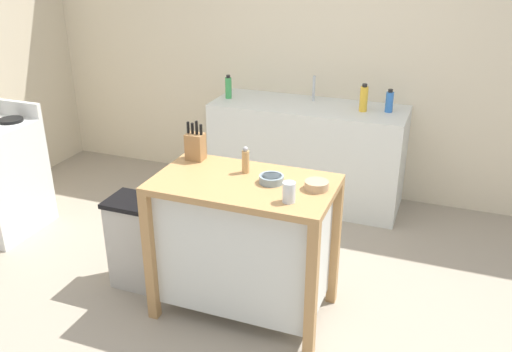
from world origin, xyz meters
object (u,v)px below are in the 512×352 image
(pepper_grinder, at_px, (246,160))
(bottle_hand_soap, at_px, (228,88))
(trash_bin, at_px, (139,242))
(bowl_ceramic_small, at_px, (317,185))
(bottle_dish_soap, at_px, (364,99))
(drinking_cup, at_px, (289,192))
(bottle_spray_cleaner, at_px, (389,102))
(kitchen_island, at_px, (244,240))
(sink_faucet, at_px, (314,88))
(bowl_ceramic_wide, at_px, (271,179))
(knife_block, at_px, (195,146))

(pepper_grinder, bearing_deg, bottle_hand_soap, 116.84)
(pepper_grinder, xyz_separation_m, trash_bin, (-0.73, -0.11, -0.65))
(bowl_ceramic_small, xyz_separation_m, bottle_dish_soap, (-0.04, 1.61, 0.07))
(drinking_cup, distance_m, bottle_spray_cleaner, 1.89)
(kitchen_island, distance_m, pepper_grinder, 0.49)
(drinking_cup, bearing_deg, sink_faucet, 101.46)
(bowl_ceramic_wide, bearing_deg, bottle_hand_soap, 120.98)
(trash_bin, bearing_deg, sink_faucet, 68.91)
(pepper_grinder, bearing_deg, knife_block, 167.39)
(trash_bin, bearing_deg, bowl_ceramic_small, 1.37)
(bowl_ceramic_small, bearing_deg, bowl_ceramic_wide, -178.85)
(kitchen_island, bearing_deg, knife_block, 153.38)
(bowl_ceramic_wide, bearing_deg, knife_block, 163.45)
(pepper_grinder, height_order, bottle_dish_soap, bottle_dish_soap)
(kitchen_island, height_order, bowl_ceramic_wide, bowl_ceramic_wide)
(bowl_ceramic_wide, relative_size, drinking_cup, 1.26)
(kitchen_island, height_order, drinking_cup, drinking_cup)
(bowl_ceramic_small, height_order, bottle_spray_cleaner, bottle_spray_cleaner)
(bottle_hand_soap, height_order, bottle_dish_soap, bottle_dish_soap)
(pepper_grinder, bearing_deg, bottle_dish_soap, 74.80)
(bowl_ceramic_wide, xyz_separation_m, bottle_spray_cleaner, (0.42, 1.67, 0.05))
(drinking_cup, xyz_separation_m, bottle_dish_soap, (0.06, 1.82, 0.04))
(bowl_ceramic_small, xyz_separation_m, drinking_cup, (-0.10, -0.20, 0.03))
(pepper_grinder, relative_size, bottle_hand_soap, 0.80)
(kitchen_island, height_order, trash_bin, kitchen_island)
(bowl_ceramic_small, xyz_separation_m, bottle_spray_cleaner, (0.16, 1.67, 0.05))
(sink_faucet, relative_size, bottle_dish_soap, 0.97)
(bowl_ceramic_small, relative_size, sink_faucet, 0.61)
(drinking_cup, relative_size, bottle_spray_cleaner, 0.60)
(drinking_cup, bearing_deg, pepper_grinder, 141.74)
(kitchen_island, height_order, bottle_hand_soap, bottle_hand_soap)
(bowl_ceramic_wide, relative_size, pepper_grinder, 0.86)
(kitchen_island, relative_size, pepper_grinder, 6.39)
(knife_block, distance_m, drinking_cup, 0.82)
(bottle_spray_cleaner, relative_size, bottle_dish_soap, 0.83)
(kitchen_island, bearing_deg, trash_bin, 178.98)
(bowl_ceramic_wide, distance_m, bowl_ceramic_small, 0.26)
(bowl_ceramic_small, bearing_deg, bottle_hand_soap, 127.55)
(drinking_cup, bearing_deg, bowl_ceramic_wide, 129.93)
(pepper_grinder, xyz_separation_m, bottle_hand_soap, (-0.76, 1.50, 0.01))
(bowl_ceramic_wide, distance_m, bottle_dish_soap, 1.63)
(kitchen_island, xyz_separation_m, drinking_cup, (0.32, -0.16, 0.45))
(bowl_ceramic_small, bearing_deg, bottle_dish_soap, 91.41)
(bottle_dish_soap, bearing_deg, drinking_cup, -91.83)
(kitchen_island, xyz_separation_m, bottle_dish_soap, (0.38, 1.65, 0.49))
(knife_block, xyz_separation_m, pepper_grinder, (0.37, -0.08, -0.01))
(knife_block, bearing_deg, bottle_spray_cleaner, 56.72)
(kitchen_island, relative_size, drinking_cup, 9.40)
(knife_block, height_order, pepper_grinder, knife_block)
(sink_faucet, bearing_deg, kitchen_island, -87.58)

